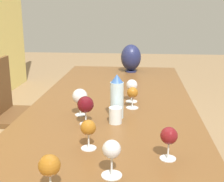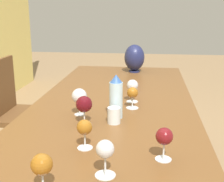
{
  "view_description": "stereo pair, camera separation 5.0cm",
  "coord_description": "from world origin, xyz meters",
  "px_view_note": "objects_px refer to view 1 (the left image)",
  "views": [
    {
      "loc": [
        -1.77,
        -0.15,
        1.3
      ],
      "look_at": [
        -0.09,
        0.0,
        0.84
      ],
      "focal_mm": 50.0,
      "sensor_mm": 36.0,
      "label": 1
    },
    {
      "loc": [
        -1.76,
        -0.2,
        1.3
      ],
      "look_at": [
        -0.09,
        0.0,
        0.84
      ],
      "focal_mm": 50.0,
      "sensor_mm": 36.0,
      "label": 2
    }
  ],
  "objects_px": {
    "wine_glass_7": "(112,151)",
    "wine_glass_6": "(49,167)",
    "water_bottle": "(117,97)",
    "wine_glass_3": "(85,105)",
    "wine_glass_5": "(80,97)",
    "vase": "(131,58)",
    "wine_glass_2": "(132,93)",
    "wine_glass_0": "(132,86)",
    "water_tumbler": "(115,115)",
    "wine_glass_1": "(88,129)",
    "wine_glass_4": "(169,137)",
    "chair_far": "(17,111)"
  },
  "relations": [
    {
      "from": "wine_glass_7",
      "to": "wine_glass_6",
      "type": "bearing_deg",
      "value": 122.59
    },
    {
      "from": "water_bottle",
      "to": "wine_glass_3",
      "type": "distance_m",
      "value": 0.18
    },
    {
      "from": "wine_glass_5",
      "to": "vase",
      "type": "bearing_deg",
      "value": -11.23
    },
    {
      "from": "wine_glass_2",
      "to": "wine_glass_5",
      "type": "height_order",
      "value": "wine_glass_5"
    },
    {
      "from": "water_bottle",
      "to": "wine_glass_0",
      "type": "bearing_deg",
      "value": -13.54
    },
    {
      "from": "water_tumbler",
      "to": "vase",
      "type": "xyz_separation_m",
      "value": [
        1.26,
        -0.03,
        0.09
      ]
    },
    {
      "from": "wine_glass_1",
      "to": "wine_glass_4",
      "type": "xyz_separation_m",
      "value": [
        -0.06,
        -0.31,
        0.0
      ]
    },
    {
      "from": "water_tumbler",
      "to": "chair_far",
      "type": "bearing_deg",
      "value": 46.54
    },
    {
      "from": "wine_glass_5",
      "to": "wine_glass_1",
      "type": "bearing_deg",
      "value": -164.38
    },
    {
      "from": "water_tumbler",
      "to": "wine_glass_0",
      "type": "bearing_deg",
      "value": -10.66
    },
    {
      "from": "wine_glass_2",
      "to": "wine_glass_5",
      "type": "distance_m",
      "value": 0.31
    },
    {
      "from": "water_bottle",
      "to": "wine_glass_4",
      "type": "height_order",
      "value": "water_bottle"
    },
    {
      "from": "vase",
      "to": "wine_glass_1",
      "type": "relative_size",
      "value": 1.95
    },
    {
      "from": "water_tumbler",
      "to": "wine_glass_6",
      "type": "bearing_deg",
      "value": 166.04
    },
    {
      "from": "water_tumbler",
      "to": "vase",
      "type": "height_order",
      "value": "vase"
    },
    {
      "from": "water_bottle",
      "to": "wine_glass_5",
      "type": "height_order",
      "value": "water_bottle"
    },
    {
      "from": "wine_glass_7",
      "to": "wine_glass_4",
      "type": "bearing_deg",
      "value": -55.02
    },
    {
      "from": "chair_far",
      "to": "water_bottle",
      "type": "bearing_deg",
      "value": -130.31
    },
    {
      "from": "wine_glass_0",
      "to": "wine_glass_4",
      "type": "distance_m",
      "value": 0.74
    },
    {
      "from": "wine_glass_0",
      "to": "wine_glass_3",
      "type": "height_order",
      "value": "wine_glass_3"
    },
    {
      "from": "vase",
      "to": "wine_glass_4",
      "type": "xyz_separation_m",
      "value": [
        -1.61,
        -0.2,
        -0.03
      ]
    },
    {
      "from": "wine_glass_4",
      "to": "wine_glass_1",
      "type": "bearing_deg",
      "value": 79.03
    },
    {
      "from": "chair_far",
      "to": "wine_glass_2",
      "type": "bearing_deg",
      "value": -120.99
    },
    {
      "from": "wine_glass_2",
      "to": "wine_glass_6",
      "type": "distance_m",
      "value": 0.89
    },
    {
      "from": "wine_glass_2",
      "to": "wine_glass_7",
      "type": "distance_m",
      "value": 0.74
    },
    {
      "from": "chair_far",
      "to": "vase",
      "type": "bearing_deg",
      "value": -62.38
    },
    {
      "from": "wine_glass_3",
      "to": "wine_glass_6",
      "type": "bearing_deg",
      "value": 179.13
    },
    {
      "from": "wine_glass_5",
      "to": "wine_glass_7",
      "type": "relative_size",
      "value": 1.1
    },
    {
      "from": "vase",
      "to": "wine_glass_2",
      "type": "xyz_separation_m",
      "value": [
        -1.01,
        -0.04,
        -0.04
      ]
    },
    {
      "from": "water_bottle",
      "to": "wine_glass_7",
      "type": "distance_m",
      "value": 0.58
    },
    {
      "from": "wine_glass_0",
      "to": "wine_glass_1",
      "type": "height_order",
      "value": "wine_glass_0"
    },
    {
      "from": "water_tumbler",
      "to": "wine_glass_1",
      "type": "bearing_deg",
      "value": 163.92
    },
    {
      "from": "wine_glass_2",
      "to": "water_bottle",
      "type": "bearing_deg",
      "value": 155.1
    },
    {
      "from": "wine_glass_3",
      "to": "wine_glass_6",
      "type": "relative_size",
      "value": 1.11
    },
    {
      "from": "water_bottle",
      "to": "wine_glass_6",
      "type": "height_order",
      "value": "water_bottle"
    },
    {
      "from": "water_tumbler",
      "to": "chair_far",
      "type": "relative_size",
      "value": 0.09
    },
    {
      "from": "wine_glass_7",
      "to": "chair_far",
      "type": "xyz_separation_m",
      "value": [
        1.29,
        0.87,
        -0.33
      ]
    },
    {
      "from": "water_bottle",
      "to": "wine_glass_6",
      "type": "distance_m",
      "value": 0.71
    },
    {
      "from": "wine_glass_2",
      "to": "wine_glass_3",
      "type": "bearing_deg",
      "value": 141.17
    },
    {
      "from": "water_bottle",
      "to": "wine_glass_5",
      "type": "xyz_separation_m",
      "value": [
        0.02,
        0.2,
        -0.01
      ]
    },
    {
      "from": "water_bottle",
      "to": "chair_far",
      "type": "height_order",
      "value": "water_bottle"
    },
    {
      "from": "water_bottle",
      "to": "water_tumbler",
      "type": "distance_m",
      "value": 0.11
    },
    {
      "from": "wine_glass_6",
      "to": "chair_far",
      "type": "height_order",
      "value": "chair_far"
    },
    {
      "from": "wine_glass_3",
      "to": "wine_glass_2",
      "type": "bearing_deg",
      "value": -38.83
    },
    {
      "from": "water_tumbler",
      "to": "wine_glass_7",
      "type": "xyz_separation_m",
      "value": [
        -0.5,
        -0.03,
        0.05
      ]
    },
    {
      "from": "water_tumbler",
      "to": "wine_glass_3",
      "type": "distance_m",
      "value": 0.16
    },
    {
      "from": "wine_glass_0",
      "to": "wine_glass_7",
      "type": "bearing_deg",
      "value": 177.27
    },
    {
      "from": "wine_glass_6",
      "to": "wine_glass_0",
      "type": "bearing_deg",
      "value": -12.74
    },
    {
      "from": "wine_glass_4",
      "to": "chair_far",
      "type": "bearing_deg",
      "value": 42.88
    },
    {
      "from": "vase",
      "to": "wine_glass_6",
      "type": "height_order",
      "value": "vase"
    }
  ]
}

